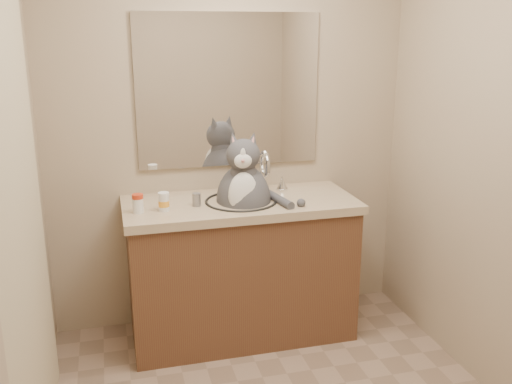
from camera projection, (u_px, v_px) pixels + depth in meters
room at (294, 185)px, 2.30m from camera, size 2.22×2.52×2.42m
vanity at (241, 266)px, 3.40m from camera, size 1.34×0.59×1.12m
mirror at (229, 91)px, 3.38m from camera, size 1.10×0.02×0.90m
shower_curtain at (25, 239)px, 2.18m from camera, size 0.02×1.30×1.93m
cat at (244, 195)px, 3.26m from camera, size 0.43×0.44×0.62m
pill_bottle_redcap at (138, 203)px, 3.06m from camera, size 0.07×0.07×0.10m
pill_bottle_orange at (164, 202)px, 3.09m from camera, size 0.08×0.08×0.10m
grey_canister at (197, 200)px, 3.18m from camera, size 0.06×0.06×0.07m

